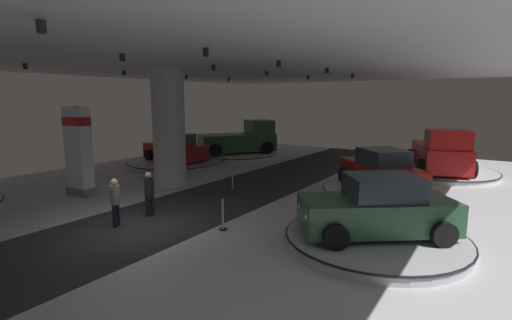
{
  "coord_description": "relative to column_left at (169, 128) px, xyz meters",
  "views": [
    {
      "loc": [
        9.66,
        -7.35,
        4.11
      ],
      "look_at": [
        0.57,
        6.24,
        1.4
      ],
      "focal_mm": 25.95,
      "sensor_mm": 36.0,
      "label": 1
    }
  ],
  "objects": [
    {
      "name": "display_car_far_right",
      "position": [
        9.1,
        3.32,
        -1.64
      ],
      "size": [
        4.26,
        4.22,
        1.71
      ],
      "color": "maroon",
      "rests_on": "display_platform_far_right"
    },
    {
      "name": "column_left",
      "position": [
        0.0,
        0.0,
        0.0
      ],
      "size": [
        1.53,
        1.53,
        5.5
      ],
      "color": "silver",
      "rests_on": "ground"
    },
    {
      "name": "display_platform_far_left",
      "position": [
        -3.89,
        4.1,
        -2.61
      ],
      "size": [
        6.05,
        6.05,
        0.25
      ],
      "color": "#B7B7BC",
      "rests_on": "ground"
    },
    {
      "name": "pickup_truck_deep_right",
      "position": [
        10.57,
        9.4,
        -1.52
      ],
      "size": [
        3.94,
        5.69,
        2.3
      ],
      "color": "red",
      "rests_on": "display_platform_deep_right"
    },
    {
      "name": "display_platform_far_right",
      "position": [
        9.08,
        3.35,
        -2.56
      ],
      "size": [
        4.74,
        4.74,
        0.35
      ],
      "color": "silver",
      "rests_on": "ground"
    },
    {
      "name": "display_platform_mid_right",
      "position": [
        10.46,
        -2.07,
        -2.58
      ],
      "size": [
        5.1,
        5.1,
        0.3
      ],
      "color": "#B7B7BC",
      "rests_on": "ground"
    },
    {
      "name": "display_car_far_left",
      "position": [
        -3.86,
        4.1,
        -1.73
      ],
      "size": [
        4.32,
        2.4,
        1.71
      ],
      "color": "maroon",
      "rests_on": "display_platform_far_left"
    },
    {
      "name": "stanchion_a",
      "position": [
        3.17,
        0.8,
        -2.38
      ],
      "size": [
        0.28,
        0.28,
        1.01
      ],
      "color": "#333338",
      "rests_on": "ground"
    },
    {
      "name": "display_car_mid_right",
      "position": [
        10.49,
        -2.05,
        -1.69
      ],
      "size": [
        4.43,
        3.99,
        1.71
      ],
      "color": "#2D5638",
      "rests_on": "display_platform_mid_right"
    },
    {
      "name": "visitor_walking_far",
      "position": [
        3.08,
        -3.9,
        -1.84
      ],
      "size": [
        0.32,
        0.32,
        1.59
      ],
      "color": "black",
      "rests_on": "ground"
    },
    {
      "name": "ceiling_with_spotlights",
      "position": [
        3.56,
        -4.95,
        2.8
      ],
      "size": [
        24.0,
        44.0,
        0.39
      ],
      "color": "silver"
    },
    {
      "name": "visitor_walking_near",
      "position": [
        3.01,
        -5.22,
        -1.84
      ],
      "size": [
        0.32,
        0.32,
        1.59
      ],
      "color": "black",
      "rests_on": "ground"
    },
    {
      "name": "ground",
      "position": [
        3.56,
        -4.95,
        -2.77
      ],
      "size": [
        24.0,
        44.0,
        0.06
      ],
      "color": "silver"
    },
    {
      "name": "brand_sign_pylon",
      "position": [
        -1.69,
        -3.57,
        -0.78
      ],
      "size": [
        1.31,
        0.73,
        3.81
      ],
      "color": "slate",
      "rests_on": "ground"
    },
    {
      "name": "stanchion_b",
      "position": [
        6.09,
        -3.54,
        -2.38
      ],
      "size": [
        0.28,
        0.28,
        1.01
      ],
      "color": "#333338",
      "rests_on": "ground"
    },
    {
      "name": "display_platform_deep_right",
      "position": [
        10.47,
        9.71,
        -2.59
      ],
      "size": [
        5.92,
        5.92,
        0.29
      ],
      "color": "silver",
      "rests_on": "ground"
    },
    {
      "name": "display_platform_deep_left",
      "position": [
        -2.45,
        8.69,
        -2.58
      ],
      "size": [
        5.68,
        5.68,
        0.3
      ],
      "color": "silver",
      "rests_on": "ground"
    },
    {
      "name": "pickup_truck_deep_left",
      "position": [
        -2.27,
        8.95,
        -1.52
      ],
      "size": [
        4.77,
        5.54,
        2.3
      ],
      "color": "#2D5638",
      "rests_on": "display_platform_deep_left"
    }
  ]
}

